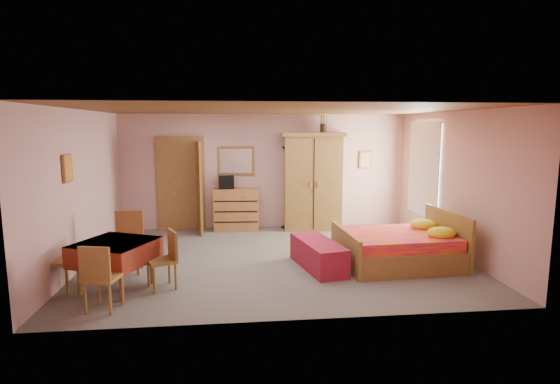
{
  "coord_description": "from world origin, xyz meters",
  "views": [
    {
      "loc": [
        -0.74,
        -7.45,
        2.32
      ],
      "look_at": [
        0.1,
        0.3,
        1.15
      ],
      "focal_mm": 28.0,
      "sensor_mm": 36.0,
      "label": 1
    }
  ],
  "objects": [
    {
      "name": "sunflower_vase",
      "position": [
        1.29,
        2.25,
        2.46
      ],
      "size": [
        0.22,
        0.22,
        0.53
      ],
      "primitive_type": "cube",
      "rotation": [
        0.0,
        0.0,
        0.02
      ],
      "color": "yellow",
      "rests_on": "wardrobe"
    },
    {
      "name": "dining_table",
      "position": [
        -2.43,
        -1.21,
        0.35
      ],
      "size": [
        1.27,
        1.27,
        0.7
      ],
      "primitive_type": "cube",
      "rotation": [
        0.0,
        0.0,
        -0.43
      ],
      "color": "maroon",
      "rests_on": "floor"
    },
    {
      "name": "doorway",
      "position": [
        -1.9,
        2.47,
        1.02
      ],
      "size": [
        1.06,
        0.12,
        2.15
      ],
      "primitive_type": "cube",
      "color": "#9E6B35",
      "rests_on": "floor"
    },
    {
      "name": "wall_right",
      "position": [
        3.25,
        0.0,
        1.3
      ],
      "size": [
        0.1,
        5.0,
        2.6
      ],
      "primitive_type": "cube",
      "color": "#C5938F",
      "rests_on": "floor"
    },
    {
      "name": "stereo",
      "position": [
        -0.89,
        2.32,
        1.1
      ],
      "size": [
        0.35,
        0.27,
        0.31
      ],
      "primitive_type": "cube",
      "rotation": [
        0.0,
        0.0,
        0.08
      ],
      "color": "black",
      "rests_on": "chest_of_drawers"
    },
    {
      "name": "picture_back",
      "position": [
        2.35,
        2.47,
        1.55
      ],
      "size": [
        0.3,
        0.04,
        0.4
      ],
      "primitive_type": "cube",
      "color": "#D8BF59",
      "rests_on": "wall_back"
    },
    {
      "name": "wall_back",
      "position": [
        0.0,
        2.5,
        1.3
      ],
      "size": [
        6.5,
        0.1,
        2.6
      ],
      "primitive_type": "cube",
      "color": "#C5938F",
      "rests_on": "floor"
    },
    {
      "name": "wardrobe",
      "position": [
        1.05,
        2.21,
        1.1
      ],
      "size": [
        1.45,
        0.83,
        2.19
      ],
      "primitive_type": "cube",
      "rotation": [
        0.0,
        0.0,
        -0.08
      ],
      "color": "olive",
      "rests_on": "floor"
    },
    {
      "name": "wall_mirror",
      "position": [
        -0.67,
        2.5,
        1.55
      ],
      "size": [
        0.84,
        0.08,
        0.66
      ],
      "primitive_type": "cube",
      "rotation": [
        0.0,
        0.0,
        -0.04
      ],
      "color": "silver",
      "rests_on": "wall_back"
    },
    {
      "name": "chair_north",
      "position": [
        -2.44,
        -0.44,
        0.48
      ],
      "size": [
        0.45,
        0.45,
        0.97
      ],
      "primitive_type": "cube",
      "rotation": [
        0.0,
        0.0,
        3.17
      ],
      "color": "olive",
      "rests_on": "floor"
    },
    {
      "name": "window",
      "position": [
        3.21,
        1.2,
        1.45
      ],
      "size": [
        0.08,
        1.4,
        1.95
      ],
      "primitive_type": "cube",
      "color": "white",
      "rests_on": "wall_right"
    },
    {
      "name": "bed",
      "position": [
        2.01,
        -0.53,
        0.44
      ],
      "size": [
        1.99,
        1.61,
        0.89
      ],
      "primitive_type": "cube",
      "rotation": [
        0.0,
        0.0,
        0.05
      ],
      "color": "#CC1355",
      "rests_on": "floor"
    },
    {
      "name": "wall_front",
      "position": [
        0.0,
        -2.5,
        1.3
      ],
      "size": [
        6.5,
        0.1,
        2.6
      ],
      "primitive_type": "cube",
      "color": "#C5938F",
      "rests_on": "floor"
    },
    {
      "name": "ceiling",
      "position": [
        0.0,
        0.0,
        2.6
      ],
      "size": [
        6.5,
        6.5,
        0.0
      ],
      "primitive_type": "plane",
      "rotation": [
        3.14,
        0.0,
        0.0
      ],
      "color": "brown",
      "rests_on": "wall_back"
    },
    {
      "name": "wall_left",
      "position": [
        -3.25,
        0.0,
        1.3
      ],
      "size": [
        0.1,
        5.0,
        2.6
      ],
      "primitive_type": "cube",
      "color": "#C5938F",
      "rests_on": "floor"
    },
    {
      "name": "chair_south",
      "position": [
        -2.4,
        -1.92,
        0.44
      ],
      "size": [
        0.47,
        0.47,
        0.88
      ],
      "primitive_type": "cube",
      "rotation": [
        0.0,
        0.0,
        -0.22
      ],
      "color": "#AF763B",
      "rests_on": "floor"
    },
    {
      "name": "bench",
      "position": [
        0.64,
        -0.58,
        0.23
      ],
      "size": [
        0.78,
        1.44,
        0.45
      ],
      "primitive_type": "cube",
      "rotation": [
        0.0,
        0.0,
        0.21
      ],
      "color": "maroon",
      "rests_on": "floor"
    },
    {
      "name": "chair_east",
      "position": [
        -1.79,
        -1.24,
        0.42
      ],
      "size": [
        0.5,
        0.5,
        0.84
      ],
      "primitive_type": "cube",
      "rotation": [
        0.0,
        0.0,
        2.0
      ],
      "color": "olive",
      "rests_on": "floor"
    },
    {
      "name": "floor",
      "position": [
        0.0,
        0.0,
        0.0
      ],
      "size": [
        6.5,
        6.5,
        0.0
      ],
      "primitive_type": "plane",
      "color": "slate",
      "rests_on": "ground"
    },
    {
      "name": "chair_west",
      "position": [
        -3.2,
        -1.18,
        0.45
      ],
      "size": [
        0.45,
        0.45,
        0.89
      ],
      "primitive_type": "cube",
      "rotation": [
        0.0,
        0.0,
        -1.7
      ],
      "color": "olive",
      "rests_on": "floor"
    },
    {
      "name": "chest_of_drawers",
      "position": [
        -0.67,
        2.29,
        0.47
      ],
      "size": [
        1.03,
        0.56,
        0.94
      ],
      "primitive_type": "cube",
      "rotation": [
        0.0,
        0.0,
        -0.06
      ],
      "color": "#B06E3B",
      "rests_on": "floor"
    },
    {
      "name": "floor_lamp",
      "position": [
        0.47,
        2.36,
        0.94
      ],
      "size": [
        0.29,
        0.29,
        1.87
      ],
      "primitive_type": "cube",
      "rotation": [
        0.0,
        0.0,
        0.23
      ],
      "color": "black",
      "rests_on": "floor"
    },
    {
      "name": "picture_left",
      "position": [
        -3.22,
        -0.6,
        1.7
      ],
      "size": [
        0.04,
        0.32,
        0.42
      ],
      "primitive_type": "cube",
      "color": "orange",
      "rests_on": "wall_left"
    }
  ]
}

